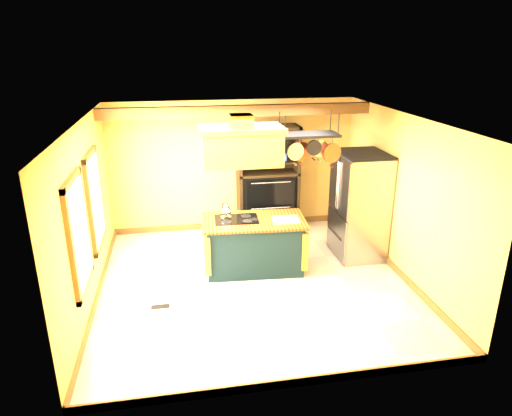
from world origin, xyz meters
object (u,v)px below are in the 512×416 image
object	(u,v)px
pot_rack	(309,142)
refrigerator	(359,208)
kitchen_island	(254,244)
hutch	(267,190)
range_hood	(241,144)

from	to	relation	value
pot_rack	refrigerator	xyz separation A→B (m)	(1.07, 0.24, -1.29)
kitchen_island	pot_rack	distance (m)	1.98
kitchen_island	hutch	size ratio (longest dim) A/B	0.82
pot_rack	kitchen_island	bearing A→B (deg)	179.94
pot_rack	refrigerator	distance (m)	1.70
kitchen_island	refrigerator	bearing A→B (deg)	10.70
refrigerator	hutch	size ratio (longest dim) A/B	0.86
refrigerator	pot_rack	bearing A→B (deg)	-167.39
pot_rack	refrigerator	world-z (taller)	pot_rack
pot_rack	hutch	distance (m)	2.25
kitchen_island	refrigerator	distance (m)	2.05
range_hood	hutch	bearing A→B (deg)	65.72
kitchen_island	hutch	distance (m)	1.89
refrigerator	hutch	world-z (taller)	hutch
pot_rack	refrigerator	size ratio (longest dim) A/B	0.56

